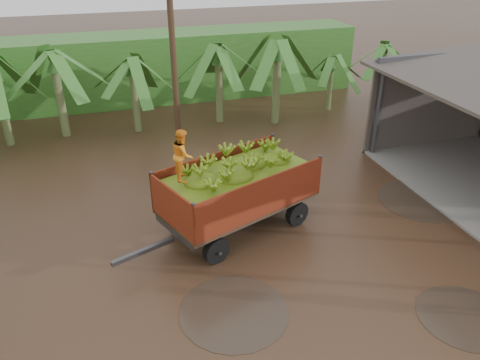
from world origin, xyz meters
The scene contains 5 objects.
ground centered at (0.00, 0.00, 0.00)m, with size 100.00×100.00×0.00m, color black.
hedge_north centered at (-2.00, 16.00, 1.80)m, with size 22.00×3.00×3.60m, color #2D661E.
banana_trailer centered at (-1.86, 1.96, 1.45)m, with size 6.69×3.88×3.71m.
utility_pole centered at (-2.60, 8.07, 4.10)m, with size 1.20×0.24×8.09m.
banana_plants centered at (-5.60, 7.19, 1.89)m, with size 24.73×20.49×4.22m.
Camera 1 is at (-5.50, -10.07, 8.41)m, focal length 35.00 mm.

